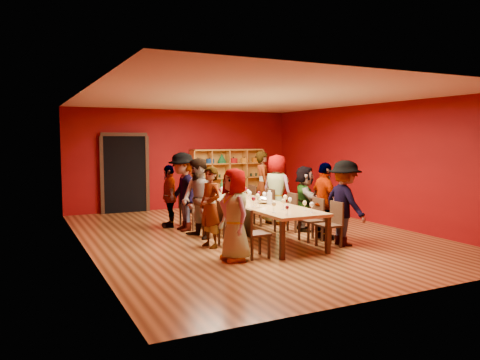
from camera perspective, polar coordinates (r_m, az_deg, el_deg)
name	(u,v)px	position (r m, az deg, el deg)	size (l,w,h in m)	color
room_shell	(251,167)	(10.25, 1.29, 1.57)	(7.10, 9.10, 3.04)	brown
tasting_table	(250,203)	(10.33, 1.28, -2.87)	(1.10, 4.50, 0.75)	#B18849
doorway	(125,174)	(13.87, -13.90, 0.76)	(1.40, 0.17, 2.30)	black
shelving_unit	(227,175)	(14.77, -1.58, 0.61)	(2.40, 0.40, 1.80)	orange
chair_person_left_0	(252,230)	(8.35, 1.48, -6.17)	(0.42, 0.42, 0.89)	black
person_left_0	(235,215)	(8.15, -0.64, -4.23)	(0.79, 0.43, 1.61)	#5E7CC2
chair_person_left_1	(227,221)	(9.33, -1.65, -4.99)	(0.42, 0.42, 0.89)	black
person_left_1	(210,207)	(9.14, -3.64, -3.32)	(0.58, 0.42, 1.58)	#48494D
chair_person_left_2	(210,215)	(10.10, -3.65, -4.23)	(0.42, 0.42, 0.89)	black
person_left_2	(199,198)	(9.95, -5.07, -2.26)	(0.84, 0.46, 1.72)	#5B77BC
chair_person_left_3	(194,209)	(11.00, -5.59, -3.48)	(0.42, 0.42, 0.89)	black
person_left_3	(183,192)	(10.85, -6.99, -1.42)	(1.17, 0.48, 1.81)	tan
chair_person_left_4	(186,205)	(11.53, -6.59, -3.10)	(0.42, 0.42, 0.89)	black
person_left_4	(169,196)	(11.37, -8.62, -1.94)	(0.88, 0.40, 1.50)	#D58F92
chair_person_right_0	(332,222)	(9.39, 11.17, -5.02)	(0.42, 0.42, 0.89)	black
person_right_0	(345,203)	(9.52, 12.66, -2.75)	(1.10, 0.45, 1.70)	#47464B
chair_person_right_1	(314,217)	(9.88, 9.01, -4.49)	(0.42, 0.42, 0.89)	black
person_right_1	(325,201)	(9.98, 10.27, -2.55)	(0.95, 0.43, 1.63)	#4E4E53
chair_person_right_2	(288,210)	(10.71, 5.92, -3.72)	(0.42, 0.42, 0.89)	black
person_right_2	(304,198)	(10.90, 7.87, -2.22)	(1.39, 0.40, 1.50)	beige
chair_person_right_3	(266,205)	(11.57, 3.24, -3.04)	(0.42, 0.42, 0.89)	black
person_right_3	(277,189)	(11.67, 4.50, -1.15)	(0.85, 0.46, 1.73)	#4D4D53
chair_person_right_4	(248,200)	(12.43, 1.03, -2.48)	(0.42, 0.42, 0.89)	black
person_right_4	(263,185)	(12.59, 2.81, -0.55)	(0.65, 0.48, 1.79)	#47474C
wine_glass_0	(260,201)	(9.33, 2.41, -2.58)	(0.07, 0.07, 0.18)	silver
wine_glass_1	(222,189)	(11.44, -2.17, -1.10)	(0.08, 0.08, 0.21)	silver
wine_glass_2	(229,186)	(12.03, -1.34, -0.74)	(0.09, 0.09, 0.22)	silver
wine_glass_3	(250,193)	(10.63, 1.21, -1.62)	(0.08, 0.08, 0.19)	silver
wine_glass_4	(284,202)	(9.10, 5.33, -2.64)	(0.09, 0.09, 0.21)	silver
wine_glass_5	(208,188)	(11.72, -3.92, -0.97)	(0.08, 0.08, 0.20)	silver
wine_glass_6	(258,196)	(9.95, 2.16, -1.99)	(0.08, 0.08, 0.21)	silver
wine_glass_7	(203,187)	(11.91, -4.55, -0.82)	(0.09, 0.09, 0.22)	silver
wine_glass_8	(238,195)	(10.09, -0.30, -1.90)	(0.08, 0.08, 0.21)	silver
wine_glass_9	(223,191)	(10.85, -2.13, -1.41)	(0.08, 0.08, 0.21)	silver
wine_glass_10	(227,185)	(12.21, -1.66, -0.67)	(0.09, 0.09, 0.22)	silver
wine_glass_11	(245,190)	(11.23, 0.66, -1.17)	(0.09, 0.09, 0.22)	silver
wine_glass_12	(312,205)	(8.79, 8.75, -3.01)	(0.08, 0.08, 0.20)	silver
wine_glass_13	(254,199)	(9.41, 1.66, -2.36)	(0.09, 0.09, 0.22)	silver
wine_glass_14	(274,204)	(8.72, 4.17, -2.98)	(0.09, 0.09, 0.21)	silver
wine_glass_15	(305,203)	(9.04, 7.89, -2.83)	(0.08, 0.08, 0.19)	silver
wine_glass_16	(259,193)	(10.56, 2.32, -1.65)	(0.08, 0.08, 0.19)	silver
wine_glass_17	(287,208)	(8.49, 5.77, -3.39)	(0.07, 0.07, 0.18)	silver
wine_glass_18	(264,194)	(10.30, 3.00, -1.77)	(0.08, 0.08, 0.21)	silver
wine_glass_19	(237,195)	(10.25, -0.33, -1.83)	(0.08, 0.08, 0.20)	silver
wine_glass_20	(290,200)	(9.57, 6.11, -2.42)	(0.07, 0.07, 0.18)	silver
wine_glass_21	(221,191)	(11.10, -2.39, -1.30)	(0.08, 0.08, 0.20)	silver
wine_glass_22	(248,191)	(11.09, 0.99, -1.40)	(0.07, 0.07, 0.18)	silver
wine_glass_23	(285,198)	(9.73, 5.55, -2.15)	(0.09, 0.09, 0.21)	silver
spittoon_bowl	(264,200)	(9.98, 2.99, -2.42)	(0.32, 0.32, 0.18)	silver
carafe_a	(232,194)	(10.62, -1.00, -1.71)	(0.13, 0.13, 0.27)	silver
carafe_b	(269,198)	(9.83, 3.60, -2.20)	(0.14, 0.14, 0.29)	silver
wine_bottle	(222,188)	(11.89, -2.23, -0.95)	(0.09, 0.09, 0.35)	#163C1C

